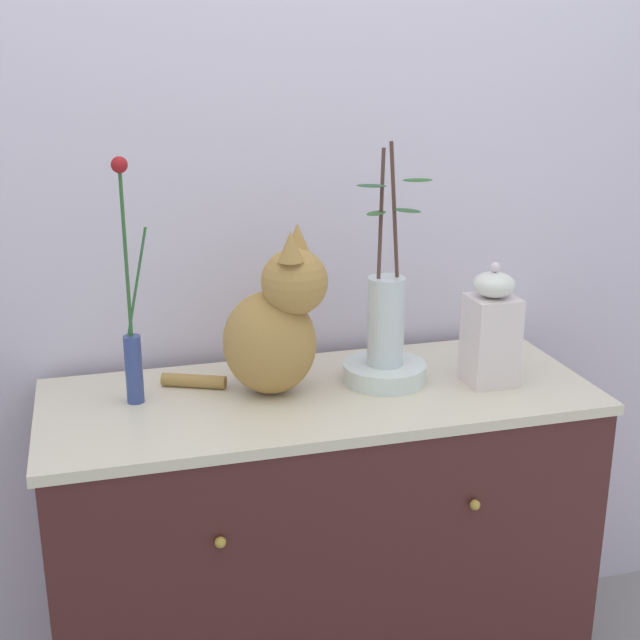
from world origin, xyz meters
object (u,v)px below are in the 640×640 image
(sideboard, at_px, (320,556))
(bowl_porcelain, at_px, (384,372))
(jar_lidded_porcelain, at_px, (491,330))
(vase_slim_green, at_px, (131,333))
(vase_glass_clear, at_px, (386,314))
(cat_sitting, at_px, (276,325))

(sideboard, relative_size, bowl_porcelain, 6.39)
(bowl_porcelain, distance_m, jar_lidded_porcelain, 0.28)
(vase_slim_green, bearing_deg, vase_glass_clear, -2.98)
(cat_sitting, bearing_deg, bowl_porcelain, -0.30)
(bowl_porcelain, distance_m, vase_glass_clear, 0.15)
(cat_sitting, relative_size, jar_lidded_porcelain, 1.32)
(sideboard, bearing_deg, bowl_porcelain, 8.21)
(sideboard, xyz_separation_m, cat_sitting, (-0.10, 0.03, 0.62))
(vase_glass_clear, relative_size, jar_lidded_porcelain, 1.78)
(sideboard, height_order, jar_lidded_porcelain, jar_lidded_porcelain)
(bowl_porcelain, bearing_deg, vase_glass_clear, -82.51)
(sideboard, distance_m, cat_sitting, 0.63)
(cat_sitting, relative_size, vase_slim_green, 0.71)
(vase_glass_clear, bearing_deg, jar_lidded_porcelain, -16.86)
(sideboard, bearing_deg, cat_sitting, 165.37)
(sideboard, distance_m, vase_slim_green, 0.76)
(vase_slim_green, xyz_separation_m, vase_glass_clear, (0.60, -0.03, 0.00))
(vase_slim_green, height_order, vase_glass_clear, vase_glass_clear)
(cat_sitting, xyz_separation_m, jar_lidded_porcelain, (0.51, -0.08, -0.03))
(vase_slim_green, bearing_deg, sideboard, -7.37)
(bowl_porcelain, bearing_deg, vase_slim_green, 177.08)
(cat_sitting, bearing_deg, vase_glass_clear, -0.43)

